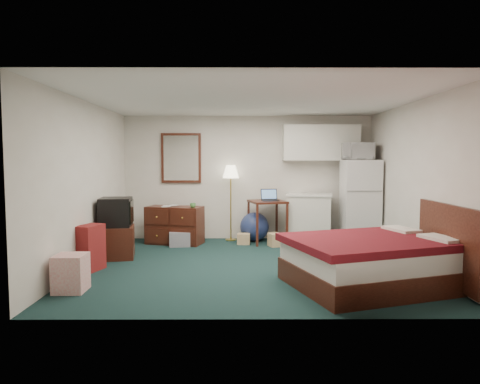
{
  "coord_description": "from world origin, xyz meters",
  "views": [
    {
      "loc": [
        -0.2,
        -6.46,
        1.6
      ],
      "look_at": [
        -0.17,
        0.53,
        1.08
      ],
      "focal_mm": 32.0,
      "sensor_mm": 36.0,
      "label": 1
    }
  ],
  "objects_px": {
    "kitchen_counter": "(309,219)",
    "tv_stand": "(117,242)",
    "bed": "(370,263)",
    "floor_lamp": "(231,203)",
    "desk": "(267,222)",
    "suitcase": "(90,248)",
    "dresser": "(175,225)",
    "fridge": "(360,202)"
  },
  "relations": [
    {
      "from": "floor_lamp",
      "to": "kitchen_counter",
      "type": "distance_m",
      "value": 1.58
    },
    {
      "from": "floor_lamp",
      "to": "dresser",
      "type": "bearing_deg",
      "value": -162.09
    },
    {
      "from": "kitchen_counter",
      "to": "suitcase",
      "type": "relative_size",
      "value": 1.37
    },
    {
      "from": "fridge",
      "to": "floor_lamp",
      "type": "bearing_deg",
      "value": 172.95
    },
    {
      "from": "tv_stand",
      "to": "suitcase",
      "type": "bearing_deg",
      "value": -112.85
    },
    {
      "from": "floor_lamp",
      "to": "suitcase",
      "type": "distance_m",
      "value": 3.13
    },
    {
      "from": "dresser",
      "to": "desk",
      "type": "height_order",
      "value": "desk"
    },
    {
      "from": "fridge",
      "to": "suitcase",
      "type": "height_order",
      "value": "fridge"
    },
    {
      "from": "dresser",
      "to": "fridge",
      "type": "height_order",
      "value": "fridge"
    },
    {
      "from": "tv_stand",
      "to": "suitcase",
      "type": "distance_m",
      "value": 0.83
    },
    {
      "from": "dresser",
      "to": "tv_stand",
      "type": "bearing_deg",
      "value": -107.59
    },
    {
      "from": "floor_lamp",
      "to": "kitchen_counter",
      "type": "bearing_deg",
      "value": -6.4
    },
    {
      "from": "kitchen_counter",
      "to": "tv_stand",
      "type": "bearing_deg",
      "value": -145.2
    },
    {
      "from": "bed",
      "to": "suitcase",
      "type": "relative_size",
      "value": 2.86
    },
    {
      "from": "dresser",
      "to": "suitcase",
      "type": "bearing_deg",
      "value": -100.11
    },
    {
      "from": "desk",
      "to": "bed",
      "type": "bearing_deg",
      "value": -83.37
    },
    {
      "from": "floor_lamp",
      "to": "fridge",
      "type": "xyz_separation_m",
      "value": [
        2.47,
        -0.4,
        0.05
      ]
    },
    {
      "from": "kitchen_counter",
      "to": "suitcase",
      "type": "bearing_deg",
      "value": -135.78
    },
    {
      "from": "dresser",
      "to": "tv_stand",
      "type": "distance_m",
      "value": 1.43
    },
    {
      "from": "fridge",
      "to": "bed",
      "type": "distance_m",
      "value": 2.88
    },
    {
      "from": "kitchen_counter",
      "to": "desk",
      "type": "bearing_deg",
      "value": -160.06
    },
    {
      "from": "suitcase",
      "to": "kitchen_counter",
      "type": "bearing_deg",
      "value": 49.87
    },
    {
      "from": "kitchen_counter",
      "to": "tv_stand",
      "type": "height_order",
      "value": "kitchen_counter"
    },
    {
      "from": "desk",
      "to": "floor_lamp",
      "type": "bearing_deg",
      "value": 144.2
    },
    {
      "from": "bed",
      "to": "desk",
      "type": "bearing_deg",
      "value": 92.78
    },
    {
      "from": "tv_stand",
      "to": "dresser",
      "type": "bearing_deg",
      "value": 46.64
    },
    {
      "from": "desk",
      "to": "suitcase",
      "type": "distance_m",
      "value": 3.43
    },
    {
      "from": "kitchen_counter",
      "to": "tv_stand",
      "type": "distance_m",
      "value": 3.66
    },
    {
      "from": "dresser",
      "to": "bed",
      "type": "height_order",
      "value": "dresser"
    },
    {
      "from": "suitcase",
      "to": "fridge",
      "type": "bearing_deg",
      "value": 41.85
    },
    {
      "from": "dresser",
      "to": "suitcase",
      "type": "distance_m",
      "value": 2.22
    },
    {
      "from": "tv_stand",
      "to": "desk",
      "type": "bearing_deg",
      "value": 15.54
    },
    {
      "from": "desk",
      "to": "kitchen_counter",
      "type": "xyz_separation_m",
      "value": [
        0.83,
        0.11,
        0.04
      ]
    },
    {
      "from": "fridge",
      "to": "tv_stand",
      "type": "bearing_deg",
      "value": -162.85
    },
    {
      "from": "kitchen_counter",
      "to": "bed",
      "type": "height_order",
      "value": "kitchen_counter"
    },
    {
      "from": "dresser",
      "to": "kitchen_counter",
      "type": "xyz_separation_m",
      "value": [
        2.62,
        0.17,
        0.1
      ]
    },
    {
      "from": "desk",
      "to": "tv_stand",
      "type": "xyz_separation_m",
      "value": [
        -2.56,
        -1.27,
        -0.15
      ]
    },
    {
      "from": "fridge",
      "to": "tv_stand",
      "type": "distance_m",
      "value": 4.5
    },
    {
      "from": "floor_lamp",
      "to": "suitcase",
      "type": "bearing_deg",
      "value": -130.42
    },
    {
      "from": "desk",
      "to": "bed",
      "type": "relative_size",
      "value": 0.43
    },
    {
      "from": "suitcase",
      "to": "dresser",
      "type": "bearing_deg",
      "value": 83.34
    },
    {
      "from": "tv_stand",
      "to": "floor_lamp",
      "type": "bearing_deg",
      "value": 29.21
    }
  ]
}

